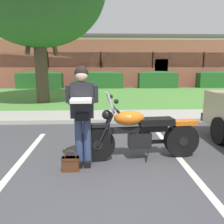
% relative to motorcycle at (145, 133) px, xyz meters
% --- Properties ---
extents(ground_plane, '(140.00, 140.00, 0.00)m').
position_rel_motorcycle_xyz_m(ground_plane, '(-0.49, -0.74, -0.49)').
color(ground_plane, '#424247').
extents(curb_strip, '(60.00, 0.20, 0.12)m').
position_rel_motorcycle_xyz_m(curb_strip, '(-0.49, 2.75, -0.43)').
color(curb_strip, '#ADA89E').
rests_on(curb_strip, ground).
extents(concrete_walk, '(60.00, 1.50, 0.08)m').
position_rel_motorcycle_xyz_m(concrete_walk, '(-0.49, 3.60, -0.45)').
color(concrete_walk, '#ADA89E').
rests_on(concrete_walk, ground).
extents(grass_lawn, '(60.00, 8.32, 0.06)m').
position_rel_motorcycle_xyz_m(grass_lawn, '(-0.49, 8.51, -0.46)').
color(grass_lawn, '#518E3D').
rests_on(grass_lawn, ground).
extents(stall_stripe_0, '(0.13, 4.40, 0.01)m').
position_rel_motorcycle_xyz_m(stall_stripe_0, '(-2.27, -0.54, -0.49)').
color(stall_stripe_0, silver).
rests_on(stall_stripe_0, ground).
extents(stall_stripe_1, '(0.13, 4.40, 0.01)m').
position_rel_motorcycle_xyz_m(stall_stripe_1, '(0.66, -0.54, -0.49)').
color(stall_stripe_1, silver).
rests_on(stall_stripe_1, ground).
extents(motorcycle, '(2.24, 0.82, 1.26)m').
position_rel_motorcycle_xyz_m(motorcycle, '(0.00, 0.00, 0.00)').
color(motorcycle, black).
rests_on(motorcycle, ground).
extents(rider_person, '(0.54, 0.60, 1.70)m').
position_rel_motorcycle_xyz_m(rider_person, '(-1.11, -0.29, 0.52)').
color(rider_person, black).
rests_on(rider_person, ground).
extents(handbag, '(0.28, 0.13, 0.36)m').
position_rel_motorcycle_xyz_m(handbag, '(-1.31, -0.49, -0.34)').
color(handbag, '#562D19').
rests_on(handbag, ground).
extents(hedge_left, '(3.15, 0.90, 1.24)m').
position_rel_motorcycle_xyz_m(hedge_left, '(-5.07, 12.75, 0.16)').
color(hedge_left, '#235623').
rests_on(hedge_left, ground).
extents(hedge_center_left, '(3.32, 0.90, 1.24)m').
position_rel_motorcycle_xyz_m(hedge_center_left, '(-0.90, 12.75, 0.16)').
color(hedge_center_left, '#235623').
rests_on(hedge_center_left, ground).
extents(hedge_center_right, '(2.74, 0.90, 1.24)m').
position_rel_motorcycle_xyz_m(hedge_center_right, '(3.27, 12.75, 0.16)').
color(hedge_center_right, '#235623').
rests_on(hedge_center_right, ground).
extents(hedge_right, '(2.46, 0.90, 1.24)m').
position_rel_motorcycle_xyz_m(hedge_right, '(7.44, 12.75, 0.16)').
color(hedge_right, '#235623').
rests_on(hedge_right, ground).
extents(brick_building, '(23.14, 12.00, 3.91)m').
position_rel_motorcycle_xyz_m(brick_building, '(-0.79, 19.80, 1.47)').
color(brick_building, '#93513D').
rests_on(brick_building, ground).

